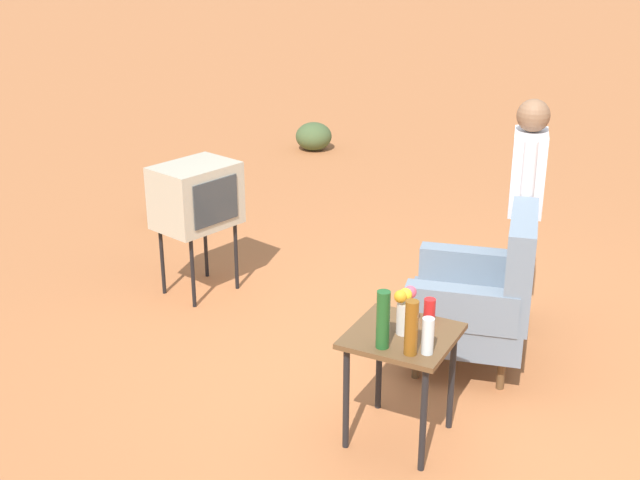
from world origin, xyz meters
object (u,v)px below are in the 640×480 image
(bottle_wine_green, at_px, (383,320))
(flower_vase, at_px, (405,308))
(person_standing, at_px, (525,201))
(armchair, at_px, (482,296))
(side_table, at_px, (401,350))
(bottle_tall_amber, at_px, (411,328))
(soda_can_red, at_px, (430,309))
(bottle_short_clear, at_px, (428,336))
(tv_on_stand, at_px, (196,196))

(bottle_wine_green, xyz_separation_m, flower_vase, (-0.20, 0.04, -0.01))
(person_standing, relative_size, bottle_wine_green, 5.12)
(armchair, xyz_separation_m, flower_vase, (0.99, -0.14, 0.31))
(side_table, xyz_separation_m, bottle_tall_amber, (0.19, 0.12, 0.25))
(soda_can_red, height_order, bottle_tall_amber, bottle_tall_amber)
(person_standing, bearing_deg, armchair, -4.74)
(bottle_short_clear, height_order, bottle_wine_green, bottle_wine_green)
(soda_can_red, bearing_deg, person_standing, 174.60)
(armchair, distance_m, soda_can_red, 0.80)
(tv_on_stand, distance_m, bottle_short_clear, 2.64)
(tv_on_stand, bearing_deg, armchair, 87.19)
(side_table, height_order, flower_vase, flower_vase)
(side_table, bearing_deg, soda_can_red, 163.69)
(tv_on_stand, bearing_deg, bottle_short_clear, 61.73)
(bottle_tall_amber, height_order, flower_vase, bottle_tall_amber)
(bottle_tall_amber, bearing_deg, flower_vase, -149.90)
(side_table, height_order, person_standing, person_standing)
(bottle_tall_amber, bearing_deg, bottle_short_clear, 121.48)
(soda_can_red, bearing_deg, side_table, -16.31)
(tv_on_stand, xyz_separation_m, flower_vase, (1.10, 2.13, 0.03))
(armchair, bearing_deg, bottle_short_clear, 2.37)
(side_table, bearing_deg, bottle_short_clear, 54.07)
(side_table, distance_m, bottle_short_clear, 0.31)
(soda_can_red, distance_m, flower_vase, 0.25)
(bottle_wine_green, bearing_deg, side_table, 169.26)
(flower_vase, bearing_deg, soda_can_red, 164.60)
(soda_can_red, bearing_deg, bottle_tall_amber, 7.23)
(bottle_tall_amber, bearing_deg, bottle_wine_green, -89.57)
(soda_can_red, bearing_deg, bottle_short_clear, 18.88)
(flower_vase, bearing_deg, side_table, -34.26)
(bottle_tall_amber, bearing_deg, armchair, 178.67)
(armchair, height_order, bottle_short_clear, armchair)
(bottle_short_clear, distance_m, bottle_wine_green, 0.24)
(armchair, height_order, soda_can_red, armchair)
(person_standing, distance_m, bottle_wine_green, 1.90)
(bottle_short_clear, relative_size, bottle_wine_green, 0.62)
(soda_can_red, height_order, flower_vase, flower_vase)
(armchair, xyz_separation_m, tv_on_stand, (-0.11, -2.28, 0.28))
(side_table, relative_size, bottle_wine_green, 2.06)
(armchair, distance_m, bottle_wine_green, 1.24)
(armchair, xyz_separation_m, side_table, (1.00, -0.15, 0.06))
(person_standing, xyz_separation_m, soda_can_red, (1.46, -0.14, -0.22))
(side_table, bearing_deg, flower_vase, 145.74)
(bottle_short_clear, bearing_deg, bottle_wine_green, -78.56)
(flower_vase, bearing_deg, bottle_short_clear, 51.26)
(person_standing, relative_size, bottle_tall_amber, 5.47)
(armchair, relative_size, bottle_short_clear, 5.30)
(bottle_short_clear, bearing_deg, flower_vase, -128.74)
(side_table, distance_m, tv_on_stand, 2.41)
(side_table, bearing_deg, armchair, 171.54)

